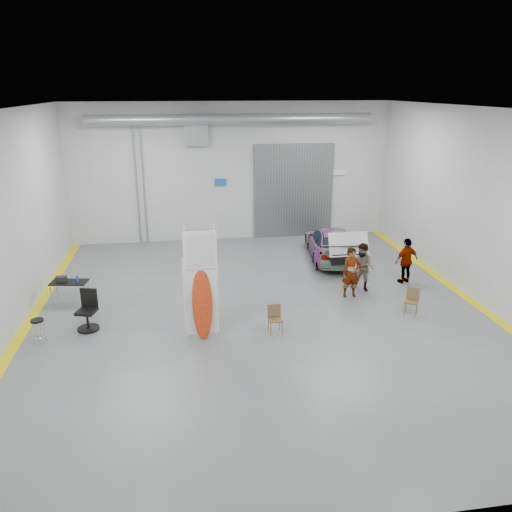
{
  "coord_description": "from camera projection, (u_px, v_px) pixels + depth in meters",
  "views": [
    {
      "loc": [
        -2.26,
        -13.78,
        6.57
      ],
      "look_at": [
        0.0,
        0.94,
        1.5
      ],
      "focal_mm": 35.0,
      "sensor_mm": 36.0,
      "label": 1
    }
  ],
  "objects": [
    {
      "name": "ground",
      "position": [
        261.0,
        312.0,
        15.34
      ],
      "size": [
        16.0,
        16.0,
        0.0
      ],
      "primitive_type": "plane",
      "color": "#585A5F",
      "rests_on": "ground"
    },
    {
      "name": "room_shell",
      "position": [
        257.0,
        168.0,
        16.14
      ],
      "size": [
        14.02,
        16.18,
        6.01
      ],
      "color": "#B8BABD",
      "rests_on": "ground"
    },
    {
      "name": "sedan_car",
      "position": [
        331.0,
        243.0,
        19.93
      ],
      "size": [
        2.31,
        4.51,
        1.25
      ],
      "primitive_type": "imported",
      "rotation": [
        0.0,
        0.0,
        3.01
      ],
      "color": "white",
      "rests_on": "ground"
    },
    {
      "name": "person_a",
      "position": [
        351.0,
        272.0,
        16.21
      ],
      "size": [
        0.61,
        0.4,
        1.68
      ],
      "primitive_type": "imported",
      "rotation": [
        0.0,
        0.0,
        -0.0
      ],
      "color": "olive",
      "rests_on": "ground"
    },
    {
      "name": "person_b",
      "position": [
        363.0,
        267.0,
        16.72
      ],
      "size": [
        1.01,
        0.99,
        1.65
      ],
      "primitive_type": "imported",
      "rotation": [
        0.0,
        0.0,
        -0.71
      ],
      "color": "slate",
      "rests_on": "ground"
    },
    {
      "name": "person_c",
      "position": [
        406.0,
        261.0,
        17.39
      ],
      "size": [
        1.01,
        0.63,
        1.63
      ],
      "primitive_type": "imported",
      "rotation": [
        0.0,
        0.0,
        3.42
      ],
      "color": "brown",
      "rests_on": "ground"
    },
    {
      "name": "surfboard_display",
      "position": [
        201.0,
        294.0,
        13.34
      ],
      "size": [
        0.92,
        0.28,
        3.24
      ],
      "rotation": [
        0.0,
        0.0,
        0.06
      ],
      "color": "white",
      "rests_on": "ground"
    },
    {
      "name": "folding_chair_near",
      "position": [
        275.0,
        325.0,
        13.96
      ],
      "size": [
        0.39,
        0.41,
        0.8
      ],
      "rotation": [
        0.0,
        0.0,
        0.04
      ],
      "color": "brown",
      "rests_on": "ground"
    },
    {
      "name": "folding_chair_far",
      "position": [
        411.0,
        306.0,
        15.11
      ],
      "size": [
        0.52,
        0.57,
        0.81
      ],
      "rotation": [
        0.0,
        0.0,
        -0.57
      ],
      "color": "brown",
      "rests_on": "ground"
    },
    {
      "name": "shop_stool",
      "position": [
        39.0,
        331.0,
        13.36
      ],
      "size": [
        0.36,
        0.36,
        0.7
      ],
      "rotation": [
        0.0,
        0.0,
        -0.01
      ],
      "color": "black",
      "rests_on": "ground"
    },
    {
      "name": "work_table",
      "position": [
        67.0,
        282.0,
        15.79
      ],
      "size": [
        1.2,
        0.73,
        0.92
      ],
      "rotation": [
        0.0,
        0.0,
        -0.15
      ],
      "color": "gray",
      "rests_on": "ground"
    },
    {
      "name": "office_chair",
      "position": [
        87.0,
        312.0,
        14.11
      ],
      "size": [
        0.63,
        0.65,
        1.16
      ],
      "rotation": [
        0.0,
        0.0,
        -0.28
      ],
      "color": "black",
      "rests_on": "ground"
    },
    {
      "name": "trunk_lid",
      "position": [
        348.0,
        242.0,
        17.93
      ],
      "size": [
        1.46,
        0.89,
        0.04
      ],
      "primitive_type": "cube",
      "color": "silver",
      "rests_on": "sedan_car"
    }
  ]
}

